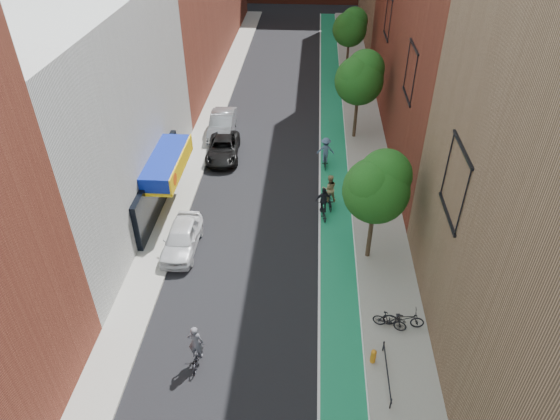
% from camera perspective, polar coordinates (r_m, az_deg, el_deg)
% --- Properties ---
extents(ground, '(160.00, 160.00, 0.00)m').
position_cam_1_polar(ground, '(21.18, -4.39, -22.79)').
color(ground, black).
rests_on(ground, ground).
extents(bike_lane, '(2.00, 68.00, 0.01)m').
position_cam_1_polar(bike_lane, '(41.07, 6.00, 9.58)').
color(bike_lane, '#167D51').
rests_on(bike_lane, ground).
extents(sidewalk_left, '(2.00, 68.00, 0.15)m').
position_cam_1_polar(sidewalk_left, '(41.82, -8.02, 10.03)').
color(sidewalk_left, gray).
rests_on(sidewalk_left, ground).
extents(sidewalk_right, '(3.00, 68.00, 0.15)m').
position_cam_1_polar(sidewalk_right, '(41.23, 9.52, 9.49)').
color(sidewalk_right, gray).
rests_on(sidewalk_right, ground).
extents(building_left_white, '(8.00, 20.00, 12.00)m').
position_cam_1_polar(building_left_white, '(30.63, -22.48, 9.91)').
color(building_left_white, silver).
rests_on(building_left_white, ground).
extents(tree_near, '(3.40, 3.36, 6.42)m').
position_cam_1_polar(tree_near, '(25.04, 11.08, 2.75)').
color(tree_near, '#332619').
rests_on(tree_near, ground).
extents(tree_mid, '(3.55, 3.53, 6.74)m').
position_cam_1_polar(tree_mid, '(37.43, 9.13, 14.82)').
color(tree_mid, '#332619').
rests_on(tree_mid, ground).
extents(tree_far, '(3.30, 3.25, 6.21)m').
position_cam_1_polar(tree_far, '(50.83, 8.04, 20.06)').
color(tree_far, '#332619').
rests_on(tree_far, ground).
extents(parked_car_white, '(1.76, 4.36, 1.48)m').
position_cam_1_polar(parked_car_white, '(27.99, -11.17, -3.17)').
color(parked_car_white, silver).
rests_on(parked_car_white, ground).
extents(parked_car_black, '(2.62, 5.02, 1.35)m').
position_cam_1_polar(parked_car_black, '(36.32, -6.53, 7.02)').
color(parked_car_black, black).
rests_on(parked_car_black, ground).
extents(parked_car_silver, '(1.85, 5.06, 1.65)m').
position_cam_1_polar(parked_car_silver, '(39.47, -6.62, 9.72)').
color(parked_car_silver, gray).
rests_on(parked_car_silver, ground).
extents(cyclist_lead, '(0.67, 1.53, 2.16)m').
position_cam_1_polar(cyclist_lead, '(22.32, -9.54, -15.56)').
color(cyclist_lead, black).
rests_on(cyclist_lead, ground).
extents(cyclist_lane_near, '(0.99, 1.89, 2.16)m').
position_cam_1_polar(cyclist_lane_near, '(30.85, 5.63, 1.90)').
color(cyclist_lane_near, black).
rests_on(cyclist_lane_near, ground).
extents(cyclist_lane_mid, '(1.03, 1.62, 2.01)m').
position_cam_1_polar(cyclist_lane_mid, '(29.94, 4.99, 0.46)').
color(cyclist_lane_mid, black).
rests_on(cyclist_lane_mid, ground).
extents(cyclist_lane_far, '(1.20, 1.51, 2.18)m').
position_cam_1_polar(cyclist_lane_far, '(34.89, 5.22, 6.50)').
color(cyclist_lane_far, black).
rests_on(cyclist_lane_far, ground).
extents(parked_bike_mid, '(1.63, 0.91, 0.95)m').
position_cam_1_polar(parked_bike_mid, '(23.85, 12.45, -12.24)').
color(parked_bike_mid, black).
rests_on(parked_bike_mid, sidewalk_right).
extents(parked_bike_far, '(1.91, 0.78, 0.98)m').
position_cam_1_polar(parked_bike_far, '(24.07, 13.97, -11.92)').
color(parked_bike_far, black).
rests_on(parked_bike_far, sidewalk_right).
extents(fire_hydrant, '(0.25, 0.25, 0.73)m').
position_cam_1_polar(fire_hydrant, '(22.54, 10.62, -16.04)').
color(fire_hydrant, orange).
rests_on(fire_hydrant, sidewalk_right).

